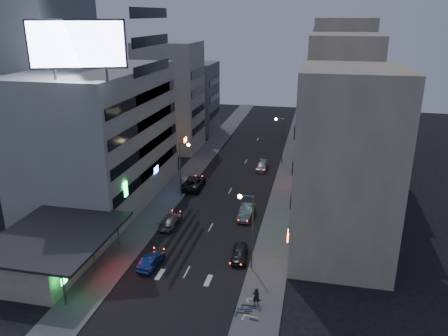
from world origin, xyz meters
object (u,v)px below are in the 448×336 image
(parked_car_right_mid, at_px, (246,212))
(road_car_blue, at_px, (151,261))
(scooter_black_b, at_px, (256,300))
(scooter_black_a, at_px, (251,307))
(person, at_px, (256,296))
(parked_car_right_far, at_px, (262,166))
(parked_car_right_near, at_px, (240,253))
(scooter_silver_a, at_px, (259,312))
(scooter_blue, at_px, (252,303))
(scooter_silver_b, at_px, (260,292))
(road_car_silver, at_px, (170,220))
(parked_car_left, at_px, (194,183))

(parked_car_right_mid, height_order, road_car_blue, parked_car_right_mid)
(scooter_black_b, bearing_deg, scooter_black_a, 158.66)
(person, relative_size, scooter_black_a, 0.90)
(parked_car_right_far, bearing_deg, parked_car_right_near, -86.07)
(parked_car_right_mid, relative_size, scooter_black_a, 2.47)
(parked_car_right_mid, height_order, parked_car_right_far, parked_car_right_mid)
(parked_car_right_mid, xyz_separation_m, scooter_silver_a, (4.37, -19.28, -0.02))
(scooter_blue, relative_size, scooter_black_b, 1.01)
(parked_car_right_mid, bearing_deg, road_car_blue, -117.75)
(road_car_blue, relative_size, scooter_black_b, 2.09)
(parked_car_right_far, relative_size, road_car_blue, 1.10)
(person, height_order, scooter_black_a, person)
(person, bearing_deg, scooter_silver_b, -113.38)
(road_car_silver, bearing_deg, scooter_silver_a, 131.11)
(parked_car_left, distance_m, scooter_black_b, 29.22)
(scooter_silver_b, bearing_deg, scooter_black_a, 146.36)
(road_car_blue, relative_size, person, 2.38)
(road_car_blue, xyz_separation_m, scooter_silver_a, (12.02, -5.79, 0.08))
(road_car_blue, xyz_separation_m, scooter_black_b, (11.52, -4.17, 0.05))
(parked_car_right_near, bearing_deg, person, -74.19)
(parked_car_right_mid, bearing_deg, parked_car_right_far, 93.18)
(scooter_silver_a, bearing_deg, scooter_silver_b, 14.49)
(parked_car_right_near, xyz_separation_m, scooter_black_b, (2.89, -7.56, 0.02))
(road_car_blue, distance_m, scooter_silver_a, 13.34)
(scooter_silver_a, xyz_separation_m, scooter_silver_b, (-0.33, 2.85, -0.03))
(scooter_black_b, bearing_deg, road_car_silver, 38.48)
(parked_car_left, height_order, person, person)
(scooter_black_a, relative_size, scooter_silver_b, 0.96)
(parked_car_right_mid, bearing_deg, scooter_blue, -77.07)
(scooter_silver_a, relative_size, scooter_blue, 1.05)
(scooter_blue, bearing_deg, road_car_blue, 58.04)
(parked_car_right_near, height_order, road_car_silver, road_car_silver)
(parked_car_right_mid, xyz_separation_m, scooter_blue, (3.57, -18.17, -0.05))
(road_car_silver, bearing_deg, parked_car_right_far, -110.20)
(person, bearing_deg, scooter_silver_a, 94.80)
(parked_car_left, xyz_separation_m, person, (13.24, -25.90, 0.13))
(parked_car_right_near, bearing_deg, scooter_black_a, -78.83)
(parked_car_right_far, relative_size, scooter_silver_b, 2.27)
(parked_car_right_near, distance_m, road_car_blue, 9.27)
(scooter_silver_a, distance_m, scooter_blue, 1.37)
(scooter_blue, bearing_deg, parked_car_right_mid, 1.76)
(parked_car_left, xyz_separation_m, road_car_blue, (1.76, -21.86, -0.17))
(road_car_silver, bearing_deg, parked_car_right_mid, -154.72)
(parked_car_right_near, relative_size, scooter_silver_a, 1.97)
(road_car_silver, height_order, person, person)
(parked_car_right_near, distance_m, parked_car_right_far, 28.65)
(parked_car_right_far, height_order, road_car_blue, road_car_blue)
(person, distance_m, scooter_black_b, 0.29)
(parked_car_left, bearing_deg, scooter_silver_b, 117.64)
(scooter_blue, relative_size, scooter_silver_b, 1.00)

